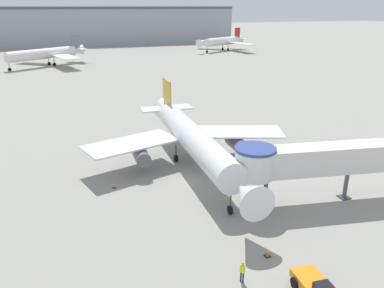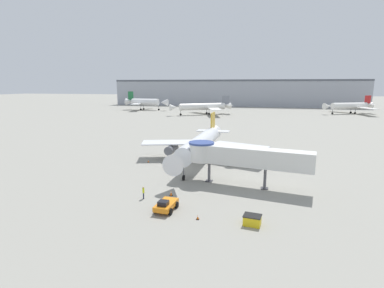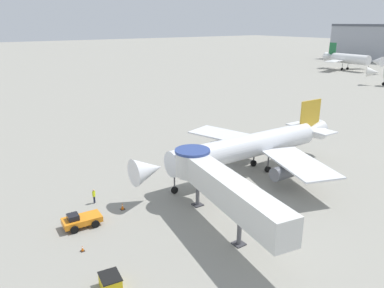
% 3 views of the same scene
% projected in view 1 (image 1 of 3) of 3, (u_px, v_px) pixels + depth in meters
% --- Properties ---
extents(ground_plane, '(800.00, 800.00, 0.00)m').
position_uv_depth(ground_plane, '(198.00, 182.00, 43.81)').
color(ground_plane, gray).
extents(main_airplane, '(27.16, 32.64, 9.03)m').
position_uv_depth(main_airplane, '(192.00, 138.00, 46.71)').
color(main_airplane, silver).
rests_on(main_airplane, ground_plane).
extents(jet_bridge, '(19.21, 6.27, 6.43)m').
position_uv_depth(jet_bridge, '(313.00, 159.00, 37.93)').
color(jet_bridge, silver).
rests_on(jet_bridge, ground_plane).
extents(pushback_tug_orange, '(2.51, 4.04, 1.59)m').
position_uv_depth(pushback_tug_orange, '(317.00, 288.00, 26.33)').
color(pushback_tug_orange, orange).
rests_on(pushback_tug_orange, ground_plane).
extents(traffic_cone_port_wing, '(0.38, 0.38, 0.63)m').
position_uv_depth(traffic_cone_port_wing, '(114.00, 186.00, 42.26)').
color(traffic_cone_port_wing, black).
rests_on(traffic_cone_port_wing, ground_plane).
extents(traffic_cone_near_nose, '(0.48, 0.48, 0.80)m').
position_uv_depth(traffic_cone_near_nose, '(268.00, 252.00, 30.68)').
color(traffic_cone_near_nose, black).
rests_on(traffic_cone_near_nose, ground_plane).
extents(ground_crew_marshaller, '(0.36, 0.39, 1.77)m').
position_uv_depth(ground_crew_marshaller, '(242.00, 270.00, 27.62)').
color(ground_crew_marshaller, '#1E2338').
rests_on(ground_crew_marshaller, ground_plane).
extents(background_jet_gray_tail, '(31.21, 29.07, 9.59)m').
position_uv_depth(background_jet_gray_tail, '(44.00, 54.00, 125.86)').
color(background_jet_gray_tail, white).
rests_on(background_jet_gray_tail, ground_plane).
extents(background_jet_red_tail, '(28.86, 30.21, 9.74)m').
position_uv_depth(background_jet_red_tail, '(223.00, 41.00, 169.80)').
color(background_jet_red_tail, white).
rests_on(background_jet_red_tail, ground_plane).
extents(terminal_building, '(179.74, 24.80, 19.06)m').
position_uv_depth(terminal_building, '(63.00, 26.00, 192.26)').
color(terminal_building, '#999EA8').
rests_on(terminal_building, ground_plane).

